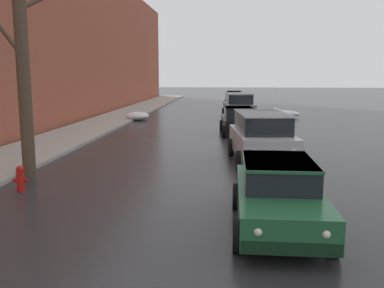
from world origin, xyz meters
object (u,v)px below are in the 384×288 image
object	(u,v)px
suv_silver_parked_kerbside_close	(262,136)
sedan_black_parked_kerbside_mid	(239,120)
sedan_green_approaching_near_lane	(278,193)
sedan_white_queued_behind_truck	(238,102)
suv_grey_parked_far_down_block	(239,105)
fire_hydrant	(20,178)
bare_tree_second_along_sidewalk	(22,62)
sedan_darkblue_at_far_intersection	(234,98)

from	to	relation	value
suv_silver_parked_kerbside_close	sedan_black_parked_kerbside_mid	distance (m)	7.58
sedan_green_approaching_near_lane	sedan_white_queued_behind_truck	size ratio (longest dim) A/B	1.06
suv_grey_parked_far_down_block	fire_hydrant	xyz separation A→B (m)	(-6.35, -19.53, -0.63)
bare_tree_second_along_sidewalk	suv_silver_parked_kerbside_close	bearing A→B (deg)	20.71
bare_tree_second_along_sidewalk	sedan_darkblue_at_far_intersection	distance (m)	32.48
bare_tree_second_along_sidewalk	suv_grey_parked_far_down_block	bearing A→B (deg)	68.97
bare_tree_second_along_sidewalk	sedan_black_parked_kerbside_mid	xyz separation A→B (m)	(6.72, 10.34, -2.76)
sedan_black_parked_kerbside_mid	fire_hydrant	distance (m)	13.48
suv_silver_parked_kerbside_close	suv_grey_parked_far_down_block	world-z (taller)	same
bare_tree_second_along_sidewalk	sedan_green_approaching_near_lane	size ratio (longest dim) A/B	1.71
sedan_black_parked_kerbside_mid	sedan_darkblue_at_far_intersection	xyz separation A→B (m)	(-0.02, 21.32, 0.00)
suv_silver_parked_kerbside_close	sedan_white_queued_behind_truck	size ratio (longest dim) A/B	1.14
bare_tree_second_along_sidewalk	sedan_black_parked_kerbside_mid	world-z (taller)	bare_tree_second_along_sidewalk
bare_tree_second_along_sidewalk	sedan_white_queued_behind_truck	world-z (taller)	bare_tree_second_along_sidewalk
sedan_black_parked_kerbside_mid	sedan_white_queued_behind_truck	bearing A→B (deg)	89.05
suv_silver_parked_kerbside_close	suv_grey_parked_far_down_block	distance (m)	15.12
sedan_green_approaching_near_lane	suv_grey_parked_far_down_block	distance (m)	21.83
sedan_green_approaching_near_lane	sedan_darkblue_at_far_intersection	world-z (taller)	same
sedan_black_parked_kerbside_mid	sedan_darkblue_at_far_intersection	bearing A→B (deg)	90.07
sedan_darkblue_at_far_intersection	fire_hydrant	world-z (taller)	sedan_darkblue_at_far_intersection
sedan_white_queued_behind_truck	suv_grey_parked_far_down_block	bearing A→B (deg)	-90.65
sedan_green_approaching_near_lane	sedan_black_parked_kerbside_mid	size ratio (longest dim) A/B	1.04
bare_tree_second_along_sidewalk	sedan_green_approaching_near_lane	distance (m)	8.69
sedan_white_queued_behind_truck	bare_tree_second_along_sidewalk	bearing A→B (deg)	-105.78
fire_hydrant	sedan_darkblue_at_far_intersection	bearing A→B (deg)	79.51
sedan_green_approaching_near_lane	sedan_black_parked_kerbside_mid	world-z (taller)	same
sedan_white_queued_behind_truck	fire_hydrant	xyz separation A→B (m)	(-6.42, -26.25, -0.39)
sedan_black_parked_kerbside_mid	sedan_white_queued_behind_truck	size ratio (longest dim) A/B	1.02
bare_tree_second_along_sidewalk	sedan_darkblue_at_far_intersection	world-z (taller)	bare_tree_second_along_sidewalk
bare_tree_second_along_sidewalk	fire_hydrant	xyz separation A→B (m)	(0.54, -1.63, -3.16)
sedan_black_parked_kerbside_mid	suv_grey_parked_far_down_block	size ratio (longest dim) A/B	0.86
suv_grey_parked_far_down_block	sedan_darkblue_at_far_intersection	xyz separation A→B (m)	(-0.19, 13.75, -0.24)
sedan_white_queued_behind_truck	fire_hydrant	bearing A→B (deg)	-103.75
bare_tree_second_along_sidewalk	sedan_green_approaching_near_lane	xyz separation A→B (m)	(7.24, -3.92, -2.76)
bare_tree_second_along_sidewalk	fire_hydrant	size ratio (longest dim) A/B	10.21
sedan_white_queued_behind_truck	sedan_green_approaching_near_lane	bearing A→B (deg)	-89.44
sedan_green_approaching_near_lane	sedan_darkblue_at_far_intersection	distance (m)	35.58
suv_silver_parked_kerbside_close	sedan_white_queued_behind_truck	xyz separation A→B (m)	(-0.42, 21.84, -0.24)
sedan_green_approaching_near_lane	fire_hydrant	bearing A→B (deg)	161.12
fire_hydrant	suv_silver_parked_kerbside_close	bearing A→B (deg)	32.83
sedan_green_approaching_near_lane	sedan_black_parked_kerbside_mid	xyz separation A→B (m)	(-0.52, 14.26, -0.00)
suv_grey_parked_far_down_block	sedan_black_parked_kerbside_mid	bearing A→B (deg)	-91.22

